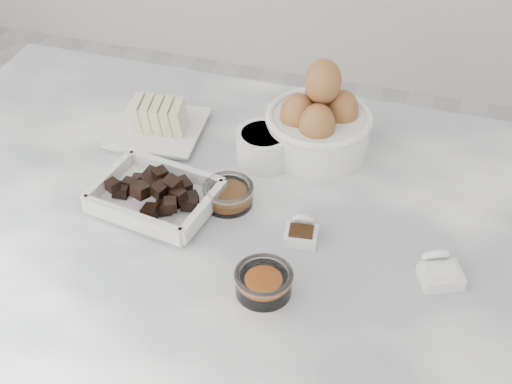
% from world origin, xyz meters
% --- Properties ---
extents(marble_slab, '(1.20, 0.80, 0.04)m').
position_xyz_m(marble_slab, '(0.00, 0.00, 0.92)').
color(marble_slab, white).
rests_on(marble_slab, cabinet).
extents(chocolate_dish, '(0.20, 0.17, 0.05)m').
position_xyz_m(chocolate_dish, '(-0.13, -0.00, 0.96)').
color(chocolate_dish, white).
rests_on(chocolate_dish, marble_slab).
extents(butter_plate, '(0.17, 0.17, 0.06)m').
position_xyz_m(butter_plate, '(-0.21, 0.18, 0.96)').
color(butter_plate, white).
rests_on(butter_plate, marble_slab).
extents(sugar_ramekin, '(0.09, 0.09, 0.05)m').
position_xyz_m(sugar_ramekin, '(-0.01, 0.16, 0.97)').
color(sugar_ramekin, white).
rests_on(sugar_ramekin, marble_slab).
extents(egg_bowl, '(0.18, 0.18, 0.17)m').
position_xyz_m(egg_bowl, '(0.07, 0.22, 1.00)').
color(egg_bowl, white).
rests_on(egg_bowl, marble_slab).
extents(honey_bowl, '(0.08, 0.08, 0.04)m').
position_xyz_m(honey_bowl, '(-0.03, 0.04, 0.96)').
color(honey_bowl, white).
rests_on(honey_bowl, marble_slab).
extents(zest_bowl, '(0.08, 0.08, 0.04)m').
position_xyz_m(zest_bowl, '(0.08, -0.12, 0.96)').
color(zest_bowl, white).
rests_on(zest_bowl, marble_slab).
extents(vanilla_spoon, '(0.05, 0.06, 0.04)m').
position_xyz_m(vanilla_spoon, '(0.10, -0.00, 0.95)').
color(vanilla_spoon, white).
rests_on(vanilla_spoon, marble_slab).
extents(salt_spoon, '(0.07, 0.08, 0.04)m').
position_xyz_m(salt_spoon, '(0.30, -0.03, 0.95)').
color(salt_spoon, white).
rests_on(salt_spoon, marble_slab).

